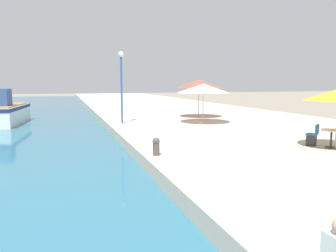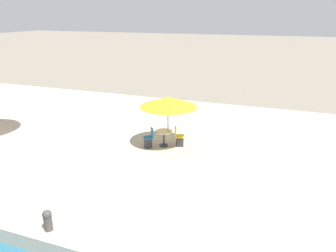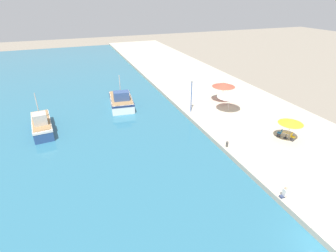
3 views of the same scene
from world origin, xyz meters
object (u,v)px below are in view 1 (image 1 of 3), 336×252
Objects in this scene: cafe_chair_right at (312,138)px; cafe_umbrella_striped at (199,84)px; mooring_bollard at (156,146)px; lamppost at (121,75)px; cafe_umbrella_white at (203,88)px; cafe_table at (331,135)px.

cafe_umbrella_striped is at bearing 57.10° from cafe_chair_right.
lamppost reaches higher than mooring_bollard.
cafe_umbrella_striped is (1.13, 3.41, 0.27)m from cafe_umbrella_white.
cafe_umbrella_striped is at bearing 17.24° from lamppost.
lamppost reaches higher than cafe_chair_right.
cafe_umbrella_striped reaches higher than cafe_table.
lamppost is at bearing -162.76° from cafe_umbrella_striped.
cafe_table is 7.12m from mooring_bollard.
cafe_table is at bearing -87.75° from cafe_umbrella_striped.
cafe_umbrella_white is 9.34m from cafe_table.
cafe_chair_right reaches higher than mooring_bollard.
cafe_umbrella_striped is 5.13× the size of mooring_bollard.
cafe_table is at bearing -57.88° from lamppost.
cafe_umbrella_white is at bearing -108.36° from cafe_umbrella_striped.
mooring_bollard is at bearing -123.52° from cafe_umbrella_white.
cafe_chair_right is 6.68m from mooring_bollard.
cafe_umbrella_white is 3.70× the size of cafe_chair_right.
lamppost is (-6.22, 9.95, 2.77)m from cafe_chair_right.
cafe_umbrella_striped is at bearing 71.64° from cafe_umbrella_white.
cafe_chair_right reaches higher than cafe_table.
lamppost is at bearing 88.69° from cafe_chair_right.
cafe_umbrella_striped is 6.45m from lamppost.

